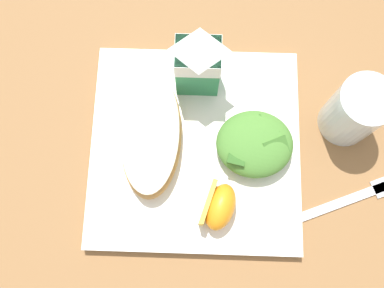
{
  "coord_description": "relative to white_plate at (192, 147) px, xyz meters",
  "views": [
    {
      "loc": [
        0.0,
        -0.14,
        0.57
      ],
      "look_at": [
        0.0,
        0.0,
        0.03
      ],
      "focal_mm": 39.87,
      "sensor_mm": 36.0,
      "label": 1
    }
  ],
  "objects": [
    {
      "name": "ground",
      "position": [
        0.0,
        0.0,
        -0.01
      ],
      "size": [
        3.0,
        3.0,
        0.0
      ],
      "primitive_type": "plane",
      "color": "olive"
    },
    {
      "name": "white_plate",
      "position": [
        0.0,
        0.0,
        0.0
      ],
      "size": [
        0.28,
        0.28,
        0.02
      ],
      "primitive_type": "cube",
      "color": "white",
      "rests_on": "ground"
    },
    {
      "name": "cheesy_pizza_bread",
      "position": [
        -0.06,
        0.01,
        0.03
      ],
      "size": [
        0.08,
        0.17,
        0.04
      ],
      "color": "tan",
      "rests_on": "white_plate"
    },
    {
      "name": "green_salad_pile",
      "position": [
        0.08,
        0.0,
        0.03
      ],
      "size": [
        0.1,
        0.09,
        0.04
      ],
      "color": "#4C8433",
      "rests_on": "white_plate"
    },
    {
      "name": "milk_carton",
      "position": [
        0.0,
        0.09,
        0.07
      ],
      "size": [
        0.06,
        0.04,
        0.11
      ],
      "color": "#2D8451",
      "rests_on": "white_plate"
    },
    {
      "name": "orange_wedge_front",
      "position": [
        0.03,
        -0.08,
        0.03
      ],
      "size": [
        0.05,
        0.07,
        0.04
      ],
      "color": "orange",
      "rests_on": "white_plate"
    },
    {
      "name": "metal_fork",
      "position": [
        0.2,
        -0.07,
        -0.01
      ],
      "size": [
        0.18,
        0.09,
        0.01
      ],
      "color": "silver",
      "rests_on": "ground"
    },
    {
      "name": "drinking_clear_cup",
      "position": [
        0.21,
        0.04,
        0.04
      ],
      "size": [
        0.07,
        0.07,
        0.1
      ],
      "primitive_type": "cylinder",
      "color": "silver",
      "rests_on": "ground"
    }
  ]
}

